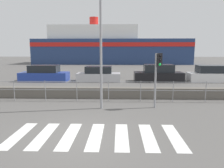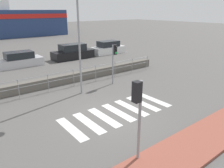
% 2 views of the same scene
% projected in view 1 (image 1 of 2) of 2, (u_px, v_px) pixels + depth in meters
% --- Properties ---
extents(ground_plane, '(160.00, 160.00, 0.00)m').
position_uv_depth(ground_plane, '(75.00, 136.00, 7.54)').
color(ground_plane, '#565451').
extents(crosswalk, '(5.85, 2.40, 0.01)m').
position_uv_depth(crosswalk, '(96.00, 136.00, 7.52)').
color(crosswalk, silver).
rests_on(crosswalk, ground_plane).
extents(seawall, '(18.25, 0.55, 0.65)m').
position_uv_depth(seawall, '(94.00, 93.00, 13.37)').
color(seawall, '#605B54').
rests_on(seawall, ground_plane).
extents(harbor_fence, '(16.46, 0.04, 1.19)m').
position_uv_depth(harbor_fence, '(93.00, 88.00, 12.43)').
color(harbor_fence, gray).
rests_on(harbor_fence, ground_plane).
extents(traffic_light_far, '(0.34, 0.32, 2.77)m').
position_uv_depth(traffic_light_far, '(158.00, 68.00, 10.84)').
color(traffic_light_far, gray).
rests_on(traffic_light_far, ground_plane).
extents(streetlamp, '(0.32, 1.36, 5.89)m').
position_uv_depth(streetlamp, '(100.00, 33.00, 10.18)').
color(streetlamp, gray).
rests_on(streetlamp, ground_plane).
extents(ferry_boat, '(31.35, 8.76, 9.46)m').
position_uv_depth(ferry_boat, '(109.00, 48.00, 45.73)').
color(ferry_boat, navy).
rests_on(ferry_boat, ground_plane).
extents(parked_car_blue, '(4.43, 1.74, 1.49)m').
position_uv_depth(parked_car_blue, '(44.00, 74.00, 20.47)').
color(parked_car_blue, '#233D9E').
rests_on(parked_car_blue, ground_plane).
extents(parked_car_silver, '(4.01, 1.70, 1.38)m').
position_uv_depth(parked_car_silver, '(99.00, 75.00, 20.31)').
color(parked_car_silver, '#BCBCC1').
rests_on(parked_car_silver, ground_plane).
extents(parked_car_black, '(4.42, 1.72, 1.58)m').
position_uv_depth(parked_car_black, '(158.00, 74.00, 20.12)').
color(parked_car_black, black).
rests_on(parked_car_black, ground_plane).
extents(parked_car_white, '(4.05, 1.71, 1.51)m').
position_uv_depth(parked_car_white, '(211.00, 75.00, 19.97)').
color(parked_car_white, silver).
rests_on(parked_car_white, ground_plane).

